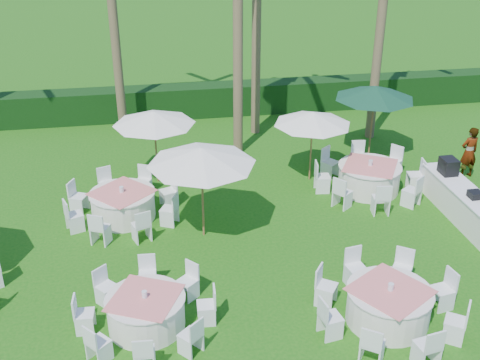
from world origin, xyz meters
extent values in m
plane|color=#16570E|center=(0.00, 0.00, 0.00)|extent=(120.00, 120.00, 0.00)
cube|color=black|center=(0.00, 12.00, 0.60)|extent=(34.00, 1.00, 1.20)
cylinder|color=white|center=(-0.75, -0.45, 0.35)|extent=(1.61, 1.61, 0.70)
cylinder|color=white|center=(-0.75, -0.45, 0.71)|extent=(1.68, 1.68, 0.03)
cube|color=#E87670|center=(-0.75, -0.45, 0.73)|extent=(1.73, 1.73, 0.01)
cylinder|color=silver|center=(-0.75, -0.45, 0.82)|extent=(0.11, 0.11, 0.15)
cube|color=white|center=(0.18, 0.39, 0.42)|extent=(0.55, 0.55, 0.84)
cube|color=white|center=(-0.68, 0.80, 0.42)|extent=(0.41, 0.41, 0.84)
cube|color=white|center=(-1.59, 0.48, 0.42)|extent=(0.55, 0.55, 0.84)
cube|color=white|center=(-2.01, -0.39, 0.42)|extent=(0.41, 0.41, 0.84)
cube|color=white|center=(-1.69, -1.30, 0.42)|extent=(0.55, 0.55, 0.84)
cube|color=white|center=(-0.82, -1.71, 0.42)|extent=(0.41, 0.41, 0.84)
cube|color=white|center=(0.09, -1.39, 0.42)|extent=(0.55, 0.55, 0.84)
cube|color=white|center=(0.51, -0.52, 0.42)|extent=(0.41, 0.41, 0.84)
cylinder|color=white|center=(4.30, -1.12, 0.38)|extent=(1.74, 1.74, 0.76)
cylinder|color=white|center=(4.30, -1.12, 0.77)|extent=(1.81, 1.81, 0.03)
cube|color=#E87670|center=(4.30, -1.12, 0.79)|extent=(1.94, 1.94, 0.01)
cylinder|color=silver|center=(4.30, -1.12, 0.88)|extent=(0.12, 0.12, 0.16)
cube|color=white|center=(5.64, -0.88, 0.45)|extent=(0.49, 0.49, 0.91)
cube|color=white|center=(5.07, -0.01, 0.45)|extent=(0.59, 0.59, 0.91)
cube|color=white|center=(4.05, 0.21, 0.45)|extent=(0.49, 0.49, 0.91)
cube|color=white|center=(3.18, -0.35, 0.45)|extent=(0.59, 0.59, 0.91)
cube|color=white|center=(2.96, -1.37, 0.45)|extent=(0.49, 0.49, 0.91)
cube|color=white|center=(3.52, -2.24, 0.45)|extent=(0.59, 0.59, 0.91)
cube|color=white|center=(4.54, -2.46, 0.45)|extent=(0.49, 0.49, 0.91)
cube|color=white|center=(5.42, -1.90, 0.45)|extent=(0.59, 0.59, 0.91)
cylinder|color=white|center=(-1.25, 4.24, 0.38)|extent=(1.74, 1.74, 0.75)
cylinder|color=white|center=(-1.25, 4.24, 0.76)|extent=(1.81, 1.81, 0.03)
cube|color=#E87670|center=(-1.25, 4.24, 0.79)|extent=(1.98, 1.98, 0.01)
cylinder|color=silver|center=(-1.25, 4.24, 0.87)|extent=(0.12, 0.12, 0.16)
cube|color=white|center=(0.02, 4.71, 0.45)|extent=(0.54, 0.54, 0.91)
cube|color=white|center=(-0.68, 5.47, 0.45)|extent=(0.56, 0.56, 0.91)
cube|color=white|center=(-1.72, 5.51, 0.45)|extent=(0.54, 0.54, 0.91)
cube|color=white|center=(-2.49, 4.80, 0.45)|extent=(0.56, 0.56, 0.91)
cube|color=white|center=(-2.53, 3.77, 0.45)|extent=(0.54, 0.54, 0.91)
cube|color=white|center=(-1.82, 3.00, 0.45)|extent=(0.56, 0.56, 0.91)
cube|color=white|center=(-0.78, 2.96, 0.45)|extent=(0.54, 0.54, 0.91)
cube|color=white|center=(-0.02, 3.67, 0.45)|extent=(0.56, 0.56, 0.91)
cylinder|color=white|center=(6.03, 4.69, 0.39)|extent=(1.81, 1.81, 0.78)
cylinder|color=white|center=(6.03, 4.69, 0.79)|extent=(1.88, 1.88, 0.03)
cube|color=#E87670|center=(6.03, 4.69, 0.82)|extent=(1.99, 1.99, 0.01)
cylinder|color=silver|center=(6.03, 4.69, 0.90)|extent=(0.13, 0.13, 0.17)
cube|color=white|center=(7.14, 5.56, 0.47)|extent=(0.62, 0.62, 0.94)
cube|color=white|center=(6.20, 6.09, 0.47)|extent=(0.49, 0.49, 0.94)
cube|color=white|center=(5.16, 5.80, 0.47)|extent=(0.62, 0.62, 0.94)
cube|color=white|center=(4.63, 4.86, 0.47)|extent=(0.49, 0.49, 0.94)
cube|color=white|center=(4.91, 3.82, 0.47)|extent=(0.62, 0.62, 0.94)
cube|color=white|center=(5.86, 3.29, 0.47)|extent=(0.49, 0.49, 0.94)
cube|color=white|center=(6.90, 3.58, 0.47)|extent=(0.62, 0.62, 0.94)
cube|color=white|center=(7.43, 4.52, 0.47)|extent=(0.49, 0.49, 0.94)
cylinder|color=brown|center=(0.83, 2.95, 1.21)|extent=(0.06, 0.06, 2.41)
cone|color=white|center=(0.83, 2.95, 2.29)|extent=(2.77, 2.77, 0.43)
sphere|color=brown|center=(0.83, 2.95, 2.44)|extent=(0.10, 0.10, 0.10)
cylinder|color=brown|center=(-0.22, 6.33, 1.11)|extent=(0.05, 0.05, 2.22)
cone|color=white|center=(-0.22, 6.33, 2.11)|extent=(2.48, 2.48, 0.40)
sphere|color=brown|center=(-0.22, 6.33, 2.24)|extent=(0.09, 0.09, 0.09)
cylinder|color=brown|center=(4.47, 5.68, 1.08)|extent=(0.05, 0.05, 2.15)
cone|color=white|center=(4.47, 5.68, 2.04)|extent=(2.35, 2.35, 0.39)
sphere|color=brown|center=(4.47, 5.68, 2.18)|extent=(0.09, 0.09, 0.09)
cylinder|color=brown|center=(6.91, 7.03, 1.20)|extent=(0.06, 0.06, 2.39)
cone|color=#113F28|center=(6.91, 7.03, 2.27)|extent=(2.62, 2.62, 0.43)
sphere|color=brown|center=(6.91, 7.03, 2.42)|extent=(0.10, 0.10, 0.10)
cube|color=white|center=(7.99, 2.57, 0.42)|extent=(0.82, 3.74, 0.84)
cube|color=white|center=(7.99, 2.57, 0.86)|extent=(0.86, 3.79, 0.04)
cube|color=black|center=(7.97, 3.69, 1.11)|extent=(0.43, 0.52, 0.47)
cube|color=black|center=(8.00, 2.20, 0.97)|extent=(0.33, 0.33, 0.19)
imported|color=gray|center=(9.40, 5.08, 0.83)|extent=(0.65, 0.47, 1.65)
cylinder|color=brown|center=(2.61, 8.13, 4.92)|extent=(0.32, 0.32, 9.84)
cylinder|color=brown|center=(3.53, 9.84, 4.55)|extent=(0.32, 0.32, 9.11)
camera|label=1|loc=(-0.46, -10.60, 8.45)|focal=45.00mm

